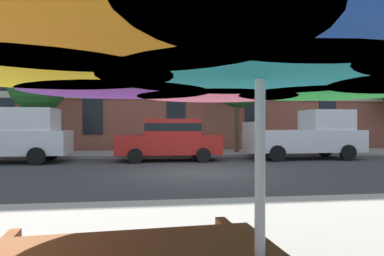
{
  "coord_description": "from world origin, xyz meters",
  "views": [
    {
      "loc": [
        -1.71,
        -10.85,
        1.5
      ],
      "look_at": [
        0.17,
        3.2,
        1.4
      ],
      "focal_mm": 31.98,
      "sensor_mm": 36.0,
      "label": 1
    }
  ],
  "objects_px": {
    "sedan_red": "(170,138)",
    "pickup_white_midblock": "(308,136)",
    "patio_umbrella": "(260,46)",
    "street_tree_left": "(38,86)",
    "pickup_white": "(9,137)",
    "street_tree_middle": "(240,82)"
  },
  "relations": [
    {
      "from": "sedan_red",
      "to": "pickup_white_midblock",
      "type": "bearing_deg",
      "value": 0.0
    },
    {
      "from": "street_tree_middle",
      "to": "street_tree_left",
      "type": "bearing_deg",
      "value": -179.27
    },
    {
      "from": "pickup_white",
      "to": "street_tree_left",
      "type": "height_order",
      "value": "street_tree_left"
    },
    {
      "from": "pickup_white_midblock",
      "to": "street_tree_left",
      "type": "xyz_separation_m",
      "value": [
        -12.42,
        2.89,
        2.4
      ]
    },
    {
      "from": "street_tree_left",
      "to": "street_tree_middle",
      "type": "relative_size",
      "value": 0.94
    },
    {
      "from": "pickup_white",
      "to": "street_tree_middle",
      "type": "bearing_deg",
      "value": 16.2
    },
    {
      "from": "street_tree_middle",
      "to": "patio_umbrella",
      "type": "xyz_separation_m",
      "value": [
        -4.28,
        -15.72,
        -1.85
      ]
    },
    {
      "from": "sedan_red",
      "to": "patio_umbrella",
      "type": "relative_size",
      "value": 1.14
    },
    {
      "from": "street_tree_left",
      "to": "pickup_white",
      "type": "bearing_deg",
      "value": -95.44
    },
    {
      "from": "pickup_white_midblock",
      "to": "patio_umbrella",
      "type": "bearing_deg",
      "value": -117.41
    },
    {
      "from": "sedan_red",
      "to": "patio_umbrella",
      "type": "distance_m",
      "value": 12.74
    },
    {
      "from": "pickup_white",
      "to": "sedan_red",
      "type": "relative_size",
      "value": 1.16
    },
    {
      "from": "street_tree_middle",
      "to": "patio_umbrella",
      "type": "relative_size",
      "value": 1.33
    },
    {
      "from": "street_tree_left",
      "to": "street_tree_middle",
      "type": "xyz_separation_m",
      "value": [
        10.11,
        0.13,
        0.36
      ]
    },
    {
      "from": "street_tree_left",
      "to": "street_tree_middle",
      "type": "bearing_deg",
      "value": 0.73
    },
    {
      "from": "sedan_red",
      "to": "street_tree_left",
      "type": "height_order",
      "value": "street_tree_left"
    },
    {
      "from": "sedan_red",
      "to": "street_tree_left",
      "type": "xyz_separation_m",
      "value": [
        -6.18,
        2.89,
        2.48
      ]
    },
    {
      "from": "sedan_red",
      "to": "street_tree_left",
      "type": "bearing_deg",
      "value": 154.94
    },
    {
      "from": "pickup_white",
      "to": "sedan_red",
      "type": "height_order",
      "value": "pickup_white"
    },
    {
      "from": "pickup_white",
      "to": "patio_umbrella",
      "type": "bearing_deg",
      "value": -64.32
    },
    {
      "from": "sedan_red",
      "to": "patio_umbrella",
      "type": "bearing_deg",
      "value": -91.56
    },
    {
      "from": "pickup_white_midblock",
      "to": "patio_umbrella",
      "type": "relative_size",
      "value": 1.32
    }
  ]
}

